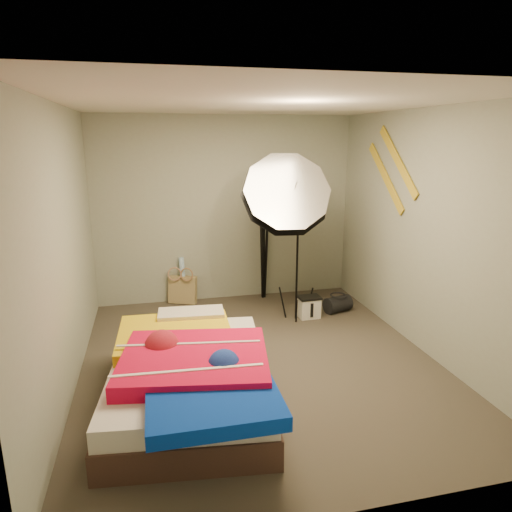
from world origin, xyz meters
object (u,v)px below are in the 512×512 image
object	(u,v)px
photo_umbrella	(285,197)
duffel_bag	(338,304)
tote_bag	(183,290)
wrapping_roll	(183,281)
camera_tripod	(264,244)
camera_case	(309,308)
bed	(191,375)

from	to	relation	value
photo_umbrella	duffel_bag	bearing A→B (deg)	13.75
tote_bag	photo_umbrella	world-z (taller)	photo_umbrella
wrapping_roll	camera_tripod	distance (m)	1.22
duffel_bag	photo_umbrella	distance (m)	1.66
wrapping_roll	duffel_bag	distance (m)	2.10
wrapping_roll	camera_case	xyz separation A→B (m)	(1.50, -0.89, -0.19)
bed	camera_tripod	size ratio (longest dim) A/B	1.51
duffel_bag	bed	distance (m)	2.68
camera_case	bed	bearing A→B (deg)	-137.04
wrapping_roll	camera_case	size ratio (longest dim) A/B	2.49
camera_case	camera_tripod	bearing A→B (deg)	111.97
duffel_bag	camera_tripod	bearing A→B (deg)	119.47
camera_case	camera_tripod	size ratio (longest dim) A/B	0.19
camera_case	duffel_bag	size ratio (longest dim) A/B	0.74
bed	duffel_bag	bearing A→B (deg)	39.67
bed	camera_tripod	distance (m)	2.82
camera_tripod	wrapping_roll	bearing A→B (deg)	178.29
bed	photo_umbrella	size ratio (longest dim) A/B	0.95
wrapping_roll	photo_umbrella	xyz separation A→B (m)	(1.14, -0.99, 1.23)
wrapping_roll	photo_umbrella	bearing A→B (deg)	-41.15
camera_tripod	bed	bearing A→B (deg)	-116.84
wrapping_roll	photo_umbrella	distance (m)	1.95
duffel_bag	camera_tripod	world-z (taller)	camera_tripod
tote_bag	camera_case	distance (m)	1.76
camera_case	tote_bag	bearing A→B (deg)	147.62
camera_case	bed	world-z (taller)	bed
photo_umbrella	camera_tripod	world-z (taller)	photo_umbrella
wrapping_roll	camera_case	distance (m)	1.76
tote_bag	bed	distance (m)	2.51
photo_umbrella	wrapping_roll	bearing A→B (deg)	138.85
tote_bag	bed	xyz separation A→B (m)	(-0.12, -2.51, 0.08)
duffel_bag	photo_umbrella	xyz separation A→B (m)	(-0.79, -0.19, 1.44)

